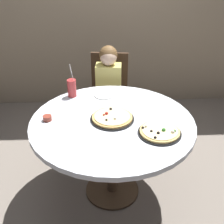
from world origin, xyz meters
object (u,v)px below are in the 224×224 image
at_px(sauce_bowl, 47,118).
at_px(plate_small, 104,95).
at_px(dining_table, 112,130).
at_px(pizza_cheese, 160,132).
at_px(chair_wooden, 109,92).
at_px(diner_child, 108,103).
at_px(pizza_veggie, 112,118).
at_px(soda_cup, 72,88).

relative_size(sauce_bowl, plate_small, 0.39).
xyz_separation_m(dining_table, pizza_cheese, (0.34, -0.20, 0.11)).
bearing_deg(sauce_bowl, pizza_cheese, -14.93).
bearing_deg(chair_wooden, diner_child, -95.25).
bearing_deg(diner_child, dining_table, -89.44).
xyz_separation_m(pizza_veggie, pizza_cheese, (0.34, -0.22, 0.00)).
relative_size(dining_table, soda_cup, 4.24).
bearing_deg(dining_table, plate_small, 97.38).
height_order(chair_wooden, pizza_cheese, chair_wooden).
height_order(dining_table, chair_wooden, chair_wooden).
distance_m(pizza_veggie, sauce_bowl, 0.51).
height_order(chair_wooden, sauce_bowl, chair_wooden).
bearing_deg(soda_cup, sauce_bowl, -111.96).
relative_size(pizza_veggie, sauce_bowl, 4.98).
xyz_separation_m(chair_wooden, diner_child, (-0.02, -0.18, -0.05)).
height_order(chair_wooden, diner_child, diner_child).
bearing_deg(plate_small, dining_table, -82.62).
relative_size(pizza_veggie, pizza_cheese, 1.09).
distance_m(dining_table, diner_child, 0.80).
height_order(pizza_cheese, soda_cup, soda_cup).
relative_size(dining_table, plate_small, 7.23).
distance_m(dining_table, soda_cup, 0.59).
distance_m(chair_wooden, pizza_cheese, 1.23).
bearing_deg(sauce_bowl, chair_wooden, 60.81).
xyz_separation_m(dining_table, sauce_bowl, (-0.51, 0.03, 0.11)).
bearing_deg(pizza_cheese, pizza_veggie, 147.73).
relative_size(dining_table, pizza_cheese, 4.06).
bearing_deg(soda_cup, pizza_cheese, -43.15).
bearing_deg(pizza_cheese, plate_small, 121.83).
bearing_deg(soda_cup, dining_table, -52.15).
xyz_separation_m(pizza_cheese, plate_small, (-0.40, 0.64, -0.01)).
distance_m(pizza_cheese, plate_small, 0.75).
bearing_deg(pizza_cheese, diner_child, 109.55).
height_order(dining_table, sauce_bowl, sauce_bowl).
bearing_deg(pizza_veggie, diner_child, 90.39).
bearing_deg(diner_child, soda_cup, -135.08).
bearing_deg(dining_table, diner_child, 90.56).
xyz_separation_m(chair_wooden, pizza_veggie, (-0.01, -0.94, 0.24)).
height_order(diner_child, sauce_bowl, diner_child).
relative_size(chair_wooden, pizza_veggie, 2.73).
height_order(dining_table, pizza_veggie, pizza_veggie).
relative_size(chair_wooden, soda_cup, 3.09).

